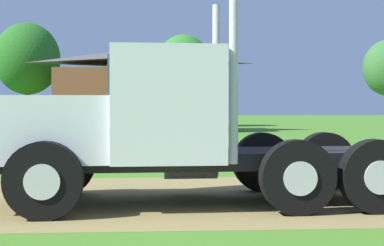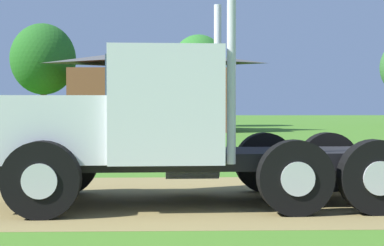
{
  "view_description": "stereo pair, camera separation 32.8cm",
  "coord_description": "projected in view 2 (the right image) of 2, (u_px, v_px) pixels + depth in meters",
  "views": [
    {
      "loc": [
        -4.82,
        -10.19,
        1.65
      ],
      "look_at": [
        -4.22,
        -0.5,
        1.37
      ],
      "focal_mm": 52.57,
      "sensor_mm": 36.0,
      "label": 1
    },
    {
      "loc": [
        -4.49,
        -10.2,
        1.65
      ],
      "look_at": [
        -4.22,
        -0.5,
        1.37
      ],
      "focal_mm": 52.57,
      "sensor_mm": 36.0,
      "label": 2
    }
  ],
  "objects": [
    {
      "name": "truck_foreground_white",
      "position": [
        150.0,
        130.0,
        9.51
      ],
      "size": [
        7.4,
        2.94,
        3.55
      ],
      "color": "black",
      "rests_on": "ground_plane"
    },
    {
      "name": "tree_mid",
      "position": [
        199.0,
        65.0,
        46.91
      ],
      "size": [
        4.6,
        4.6,
        7.68
      ],
      "color": "#513823",
      "rests_on": "ground_plane"
    },
    {
      "name": "tree_left",
      "position": [
        43.0,
        59.0,
        41.07
      ],
      "size": [
        4.73,
        4.73,
        7.74
      ],
      "color": "#513823",
      "rests_on": "ground_plane"
    },
    {
      "name": "shed_building",
      "position": [
        154.0,
        91.0,
        38.5
      ],
      "size": [
        11.36,
        6.96,
        5.64
      ],
      "color": "brown",
      "rests_on": "ground_plane"
    }
  ]
}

